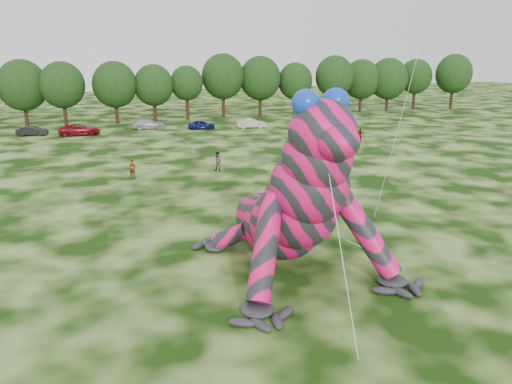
{
  "coord_description": "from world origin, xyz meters",
  "views": [
    {
      "loc": [
        -13.9,
        -23.37,
        11.31
      ],
      "look_at": [
        -5.98,
        0.62,
        4.0
      ],
      "focal_mm": 35.0,
      "sensor_mm": 36.0,
      "label": 1
    }
  ],
  "objects": [
    {
      "name": "tree_9",
      "position": [
        1.06,
        57.35,
        4.34
      ],
      "size": [
        5.27,
        4.74,
        8.68
      ],
      "primitive_type": null,
      "color": "black",
      "rests_on": "ground"
    },
    {
      "name": "tree_8",
      "position": [
        -4.22,
        56.99,
        4.47
      ],
      "size": [
        6.14,
        5.53,
        8.94
      ],
      "primitive_type": null,
      "color": "black",
      "rests_on": "ground"
    },
    {
      "name": "tree_11",
      "position": [
        13.79,
        58.2,
        5.03
      ],
      "size": [
        7.01,
        6.31,
        10.07
      ],
      "primitive_type": null,
      "color": "black",
      "rests_on": "ground"
    },
    {
      "name": "tree_15",
      "position": [
        38.47,
        57.77,
        4.82
      ],
      "size": [
        7.17,
        6.45,
        9.63
      ],
      "primitive_type": null,
      "color": "black",
      "rests_on": "ground"
    },
    {
      "name": "car_7",
      "position": [
        25.76,
        49.43,
        0.64
      ],
      "size": [
        4.39,
        1.8,
        1.27
      ],
      "primitive_type": "imported",
      "rotation": [
        0.0,
        0.0,
        1.57
      ],
      "color": "silver",
      "rests_on": "ground"
    },
    {
      "name": "ground",
      "position": [
        0.0,
        0.0,
        0.0
      ],
      "size": [
        240.0,
        240.0,
        0.0
      ],
      "primitive_type": "plane",
      "color": "#16330A",
      "rests_on": "ground"
    },
    {
      "name": "car_2",
      "position": [
        -15.55,
        47.38,
        0.75
      ],
      "size": [
        5.5,
        2.67,
        1.51
      ],
      "primitive_type": "imported",
      "rotation": [
        0.0,
        0.0,
        1.6
      ],
      "color": "maroon",
      "rests_on": "ground"
    },
    {
      "name": "tree_16",
      "position": [
        45.45,
        59.37,
        4.69
      ],
      "size": [
        6.26,
        5.63,
        9.37
      ],
      "primitive_type": null,
      "color": "black",
      "rests_on": "ground"
    },
    {
      "name": "car_3",
      "position": [
        -6.05,
        49.98,
        0.68
      ],
      "size": [
        4.87,
        2.35,
        1.37
      ],
      "primitive_type": "imported",
      "rotation": [
        0.0,
        0.0,
        1.48
      ],
      "color": "#A5ABAF",
      "rests_on": "ground"
    },
    {
      "name": "spectator_1",
      "position": [
        -2.86,
        21.64,
        0.93
      ],
      "size": [
        1.13,
        1.15,
        1.87
      ],
      "primitive_type": "imported",
      "rotation": [
        0.0,
        0.0,
        5.45
      ],
      "color": "gray",
      "rests_on": "ground"
    },
    {
      "name": "spectator_0",
      "position": [
        -10.77,
        21.65,
        0.82
      ],
      "size": [
        0.69,
        0.56,
        1.64
      ],
      "primitive_type": "imported",
      "rotation": [
        0.0,
        0.0,
        5.96
      ],
      "color": "gray",
      "rests_on": "ground"
    },
    {
      "name": "car_4",
      "position": [
        1.13,
        47.28,
        0.66
      ],
      "size": [
        3.98,
        1.92,
        1.31
      ],
      "primitive_type": "imported",
      "rotation": [
        0.0,
        0.0,
        1.47
      ],
      "color": "#0D0F44",
      "rests_on": "ground"
    },
    {
      "name": "tree_5",
      "position": [
        -23.12,
        58.44,
        4.9
      ],
      "size": [
        7.16,
        6.44,
        9.8
      ],
      "primitive_type": null,
      "color": "black",
      "rests_on": "ground"
    },
    {
      "name": "car_5",
      "position": [
        8.36,
        46.11,
        0.7
      ],
      "size": [
        4.47,
        2.22,
        1.41
      ],
      "primitive_type": "imported",
      "rotation": [
        0.0,
        0.0,
        1.39
      ],
      "color": "#BAB4AB",
      "rests_on": "ground"
    },
    {
      "name": "tree_10",
      "position": [
        7.4,
        58.58,
        5.25
      ],
      "size": [
        7.09,
        6.38,
        10.5
      ],
      "primitive_type": null,
      "color": "black",
      "rests_on": "ground"
    },
    {
      "name": "tree_7",
      "position": [
        -10.08,
        56.8,
        4.74
      ],
      "size": [
        6.68,
        6.01,
        9.48
      ],
      "primitive_type": null,
      "color": "black",
      "rests_on": "ground"
    },
    {
      "name": "car_6",
      "position": [
        18.26,
        48.25,
        0.65
      ],
      "size": [
        5.01,
        2.99,
        1.3
      ],
      "primitive_type": "imported",
      "rotation": [
        0.0,
        0.0,
        1.76
      ],
      "color": "#27282A",
      "rests_on": "ground"
    },
    {
      "name": "spectator_5",
      "position": [
        3.88,
        17.46,
        0.8
      ],
      "size": [
        1.38,
        1.38,
        1.6
      ],
      "primitive_type": "imported",
      "rotation": [
        0.0,
        0.0,
        5.5
      ],
      "color": "gray",
      "rests_on": "ground"
    },
    {
      "name": "tree_13",
      "position": [
        27.13,
        57.13,
        5.06
      ],
      "size": [
        6.83,
        6.15,
        10.13
      ],
      "primitive_type": null,
      "color": "black",
      "rests_on": "ground"
    },
    {
      "name": "spectator_3",
      "position": [
        17.56,
        30.82,
        0.88
      ],
      "size": [
        1.11,
        0.87,
        1.75
      ],
      "primitive_type": "imported",
      "rotation": [
        0.0,
        0.0,
        5.78
      ],
      "color": "gray",
      "rests_on": "ground"
    },
    {
      "name": "tree_6",
      "position": [
        -17.56,
        56.68,
        4.75
      ],
      "size": [
        6.52,
        5.86,
        9.49
      ],
      "primitive_type": null,
      "color": "black",
      "rests_on": "ground"
    },
    {
      "name": "tree_17",
      "position": [
        51.95,
        56.66,
        5.15
      ],
      "size": [
        6.98,
        6.28,
        10.3
      ],
      "primitive_type": null,
      "color": "black",
      "rests_on": "ground"
    },
    {
      "name": "tree_14",
      "position": [
        33.46,
        58.72,
        4.7
      ],
      "size": [
        6.82,
        6.14,
        9.4
      ],
      "primitive_type": null,
      "color": "black",
      "rests_on": "ground"
    },
    {
      "name": "tree_12",
      "position": [
        20.01,
        57.74,
        4.49
      ],
      "size": [
        5.99,
        5.39,
        8.97
      ],
      "primitive_type": null,
      "color": "black",
      "rests_on": "ground"
    },
    {
      "name": "inflatable_gecko",
      "position": [
        -4.52,
        1.62,
        4.82
      ],
      "size": [
        17.82,
        20.59,
        9.63
      ],
      "primitive_type": null,
      "rotation": [
        0.0,
        0.0,
        0.09
      ],
      "color": "#DC0F60",
      "rests_on": "ground"
    },
    {
      "name": "car_1",
      "position": [
        -21.59,
        49.02,
        0.65
      ],
      "size": [
        4.12,
        2.14,
        1.29
      ],
      "primitive_type": "imported",
      "rotation": [
        0.0,
        0.0,
        1.37
      ],
      "color": "black",
      "rests_on": "ground"
    }
  ]
}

